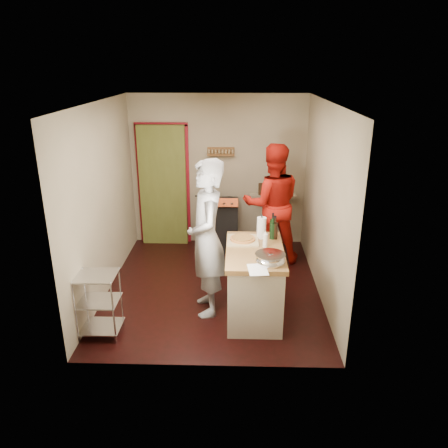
% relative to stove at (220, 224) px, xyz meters
% --- Properties ---
extents(floor, '(3.50, 3.50, 0.00)m').
position_rel_stove_xyz_m(floor, '(-0.05, -1.42, -0.45)').
color(floor, black).
rests_on(floor, ground).
extents(back_wall, '(3.00, 0.44, 2.60)m').
position_rel_stove_xyz_m(back_wall, '(-0.69, 0.36, 0.68)').
color(back_wall, '#9D8D6F').
rests_on(back_wall, ground).
extents(left_wall, '(0.04, 3.50, 2.60)m').
position_rel_stove_xyz_m(left_wall, '(-1.55, -1.42, 0.85)').
color(left_wall, '#9D8D6F').
rests_on(left_wall, ground).
extents(right_wall, '(0.04, 3.50, 2.60)m').
position_rel_stove_xyz_m(right_wall, '(1.45, -1.42, 0.85)').
color(right_wall, '#9D8D6F').
rests_on(right_wall, ground).
extents(ceiling, '(3.00, 3.50, 0.02)m').
position_rel_stove_xyz_m(ceiling, '(-0.05, -1.42, 2.16)').
color(ceiling, white).
rests_on(ceiling, back_wall).
extents(stove, '(0.60, 0.63, 1.00)m').
position_rel_stove_xyz_m(stove, '(0.00, 0.00, 0.00)').
color(stove, black).
rests_on(stove, ground).
extents(wire_shelving, '(0.48, 0.40, 0.80)m').
position_rel_stove_xyz_m(wire_shelving, '(-1.33, -2.62, -0.01)').
color(wire_shelving, silver).
rests_on(wire_shelving, ground).
extents(island, '(0.71, 1.32, 1.22)m').
position_rel_stove_xyz_m(island, '(0.51, -2.11, 0.03)').
color(island, '#BDB4A0').
rests_on(island, ground).
extents(person_stripe, '(0.61, 0.81, 2.01)m').
position_rel_stove_xyz_m(person_stripe, '(-0.09, -2.03, 0.56)').
color(person_stripe, '#BABAC0').
rests_on(person_stripe, ground).
extents(person_red, '(0.99, 0.81, 1.92)m').
position_rel_stove_xyz_m(person_red, '(0.84, -0.44, 0.51)').
color(person_red, '#AA140B').
rests_on(person_red, ground).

